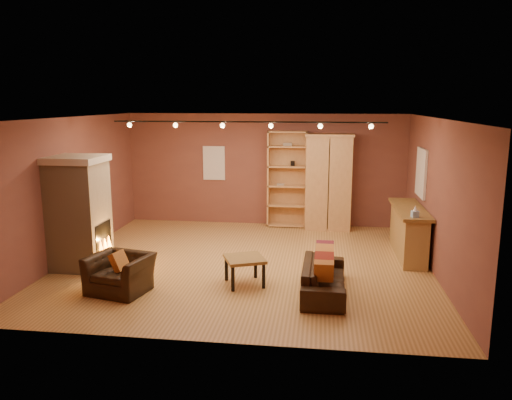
# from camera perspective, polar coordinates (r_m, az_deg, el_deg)

# --- Properties ---
(floor) EXTENTS (7.00, 7.00, 0.00)m
(floor) POSITION_cam_1_polar(r_m,az_deg,el_deg) (9.78, -1.21, -7.26)
(floor) COLOR #9E6E38
(floor) RESTS_ON ground
(ceiling) EXTENTS (7.00, 7.00, 0.00)m
(ceiling) POSITION_cam_1_polar(r_m,az_deg,el_deg) (9.28, -1.28, 9.36)
(ceiling) COLOR brown
(ceiling) RESTS_ON back_wall
(back_wall) EXTENTS (7.00, 0.02, 2.80)m
(back_wall) POSITION_cam_1_polar(r_m,az_deg,el_deg) (12.61, 1.00, 3.48)
(back_wall) COLOR brown
(back_wall) RESTS_ON floor
(left_wall) EXTENTS (0.02, 6.50, 2.80)m
(left_wall) POSITION_cam_1_polar(r_m,az_deg,el_deg) (10.54, -20.41, 1.23)
(left_wall) COLOR brown
(left_wall) RESTS_ON floor
(right_wall) EXTENTS (0.02, 6.50, 2.80)m
(right_wall) POSITION_cam_1_polar(r_m,az_deg,el_deg) (9.55, 19.98, 0.29)
(right_wall) COLOR brown
(right_wall) RESTS_ON floor
(fireplace) EXTENTS (1.01, 0.98, 2.12)m
(fireplace) POSITION_cam_1_polar(r_m,az_deg,el_deg) (9.87, -19.53, -1.36)
(fireplace) COLOR tan
(fireplace) RESTS_ON floor
(back_window) EXTENTS (0.56, 0.04, 0.86)m
(back_window) POSITION_cam_1_polar(r_m,az_deg,el_deg) (12.79, -4.82, 4.22)
(back_window) COLOR silver
(back_window) RESTS_ON back_wall
(bookcase) EXTENTS (0.98, 0.38, 2.39)m
(bookcase) POSITION_cam_1_polar(r_m,az_deg,el_deg) (12.46, 3.61, 2.50)
(bookcase) COLOR tan
(bookcase) RESTS_ON floor
(armoire) EXTENTS (1.15, 0.65, 2.34)m
(armoire) POSITION_cam_1_polar(r_m,az_deg,el_deg) (12.27, 8.28, 2.08)
(armoire) COLOR tan
(armoire) RESTS_ON floor
(bar_counter) EXTENTS (0.57, 2.09, 1.00)m
(bar_counter) POSITION_cam_1_polar(r_m,az_deg,el_deg) (10.58, 17.01, -3.45)
(bar_counter) COLOR tan
(bar_counter) RESTS_ON floor
(tissue_box) EXTENTS (0.14, 0.14, 0.22)m
(tissue_box) POSITION_cam_1_polar(r_m,az_deg,el_deg) (9.63, 17.72, -1.37)
(tissue_box) COLOR #86AED6
(tissue_box) RESTS_ON bar_counter
(right_window) EXTENTS (0.05, 0.90, 1.00)m
(right_window) POSITION_cam_1_polar(r_m,az_deg,el_deg) (10.86, 18.37, 2.98)
(right_window) COLOR silver
(right_window) RESTS_ON right_wall
(loveseat) EXTENTS (0.54, 1.76, 0.74)m
(loveseat) POSITION_cam_1_polar(r_m,az_deg,el_deg) (8.31, 7.79, -8.09)
(loveseat) COLOR black
(loveseat) RESTS_ON floor
(armchair) EXTENTS (1.07, 0.81, 0.83)m
(armchair) POSITION_cam_1_polar(r_m,az_deg,el_deg) (8.58, -15.32, -7.41)
(armchair) COLOR black
(armchair) RESTS_ON floor
(coffee_table) EXTENTS (0.83, 0.83, 0.48)m
(coffee_table) POSITION_cam_1_polar(r_m,az_deg,el_deg) (8.59, -1.31, -7.02)
(coffee_table) COLOR olive
(coffee_table) RESTS_ON floor
(track_rail) EXTENTS (5.20, 0.09, 0.13)m
(track_rail) POSITION_cam_1_polar(r_m,az_deg,el_deg) (9.48, -1.09, 8.72)
(track_rail) COLOR black
(track_rail) RESTS_ON ceiling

